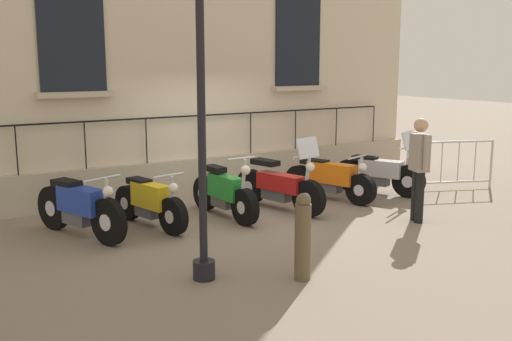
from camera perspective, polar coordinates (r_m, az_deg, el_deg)
The scene contains 11 objects.
ground_plane at distance 10.75m, azimuth -0.64°, elevation -4.01°, with size 60.00×60.00×0.00m, color gray.
motorcycle_blue at distance 9.53m, azimuth -16.61°, elevation -3.49°, with size 2.02×0.93×1.02m.
motorcycle_yellow at distance 9.84m, azimuth -10.18°, elevation -3.11°, with size 1.87×0.68×0.96m.
motorcycle_green at distance 10.31m, azimuth -3.05°, elevation -2.29°, with size 1.92×0.54×1.13m.
motorcycle_red at distance 10.81m, azimuth 2.27°, elevation -1.60°, with size 2.09×0.75×1.40m.
motorcycle_orange at distance 11.69m, azimuth 7.10°, elevation -0.82°, with size 2.00×0.88×0.94m.
motorcycle_silver at distance 12.39m, azimuth 11.82°, elevation -0.23°, with size 1.83×1.01×1.33m.
lamppost at distance 7.08m, azimuth -5.41°, elevation 12.93°, with size 0.40×0.40×4.62m.
crowd_barrier at distance 13.21m, azimuth 18.20°, elevation 0.68°, with size 0.78×1.83×1.05m.
bollard at distance 7.37m, azimuth 4.54°, elevation -6.37°, with size 0.20×0.20×1.10m.
pedestrian_standing at distance 10.27m, azimuth 15.47°, elevation 0.68°, with size 0.50×0.34×1.77m.
Camera 1 is at (8.87, -5.46, 2.68)m, focal length 41.48 mm.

